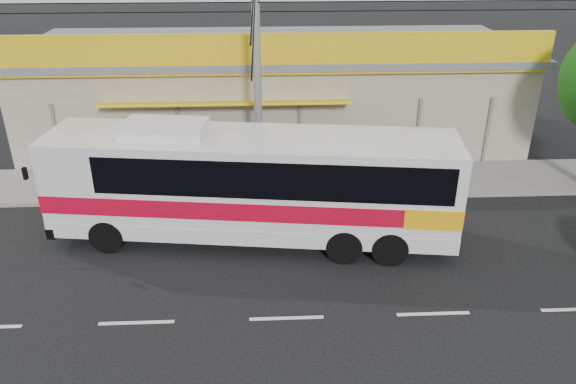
% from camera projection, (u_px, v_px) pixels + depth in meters
% --- Properties ---
extents(ground, '(120.00, 120.00, 0.00)m').
position_uv_depth(ground, '(283.00, 266.00, 17.33)').
color(ground, black).
rests_on(ground, ground).
extents(sidewalk, '(30.00, 3.20, 0.15)m').
position_uv_depth(sidewalk, '(277.00, 182.00, 22.68)').
color(sidewalk, slate).
rests_on(sidewalk, ground).
extents(lane_markings, '(50.00, 0.12, 0.01)m').
position_uv_depth(lane_markings, '(287.00, 318.00, 15.09)').
color(lane_markings, silver).
rests_on(lane_markings, ground).
extents(storefront_building, '(22.60, 9.20, 5.70)m').
position_uv_depth(storefront_building, '(273.00, 90.00, 26.66)').
color(storefront_building, gray).
rests_on(storefront_building, ground).
extents(coach_bus, '(13.20, 4.40, 3.99)m').
position_uv_depth(coach_bus, '(258.00, 180.00, 17.93)').
color(coach_bus, silver).
rests_on(coach_bus, ground).
extents(motorbike_red, '(1.99, 1.44, 1.00)m').
position_uv_depth(motorbike_red, '(105.00, 165.00, 22.78)').
color(motorbike_red, '#99240B').
rests_on(motorbike_red, sidewalk).
extents(motorbike_dark, '(1.94, 0.78, 1.13)m').
position_uv_depth(motorbike_dark, '(134.00, 181.00, 21.20)').
color(motorbike_dark, black).
rests_on(motorbike_dark, sidewalk).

